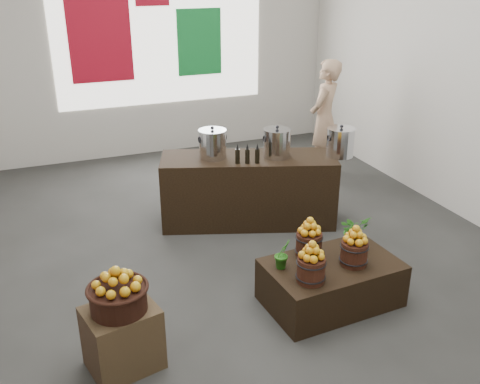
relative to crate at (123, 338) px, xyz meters
name	(u,v)px	position (x,y,z in m)	size (l,w,h in m)	color
ground	(222,252)	(1.27, 1.36, -0.26)	(7.00, 7.00, 0.00)	#31312F
back_wall	(140,24)	(1.27, 4.86, 1.74)	(6.00, 0.04, 4.00)	#B7B3A9
back_opening	(160,23)	(1.57, 4.84, 1.74)	(3.20, 0.02, 2.40)	white
deco_red_left	(99,33)	(0.67, 4.83, 1.64)	(0.90, 0.04, 1.40)	#A20C1F
deco_green_right	(199,42)	(2.17, 4.83, 1.44)	(0.70, 0.04, 1.00)	#137C30
crate	(123,338)	(0.00, 0.00, 0.00)	(0.51, 0.42, 0.51)	brown
wicker_basket	(118,299)	(0.00, 0.00, 0.35)	(0.41, 0.41, 0.19)	black
apples_in_basket	(116,278)	(0.00, 0.00, 0.53)	(0.32, 0.32, 0.17)	#971304
display_table	(331,283)	(1.88, 0.16, -0.05)	(1.17, 0.72, 0.40)	black
apple_bucket_front_left	(311,270)	(1.56, -0.03, 0.26)	(0.23, 0.23, 0.22)	#3D1910
apples_in_bucket_front_left	(312,250)	(1.56, -0.03, 0.44)	(0.18, 0.18, 0.16)	#971304
apple_bucket_front_right	(354,253)	(2.04, 0.08, 0.26)	(0.23, 0.23, 0.22)	#3D1910
apples_in_bucket_front_right	(356,234)	(2.04, 0.08, 0.44)	(0.18, 0.18, 0.16)	#971304
apple_bucket_rear	(309,244)	(1.75, 0.36, 0.26)	(0.23, 0.23, 0.22)	#3D1910
apples_in_bucket_rear	(310,226)	(1.75, 0.36, 0.44)	(0.18, 0.18, 0.16)	#971304
herb_garnish_right	(354,230)	(2.23, 0.38, 0.30)	(0.27, 0.23, 0.30)	#215E13
herb_garnish_left	(283,254)	(1.44, 0.26, 0.28)	(0.15, 0.12, 0.27)	#215E13
counter	(248,190)	(1.82, 1.94, 0.15)	(1.98, 0.63, 0.81)	black
stock_pot_left	(213,145)	(1.43, 2.07, 0.71)	(0.31, 0.31, 0.31)	silver
stock_pot_center	(277,144)	(2.12, 1.84, 0.71)	(0.31, 0.31, 0.31)	silver
stock_pot_right	(340,143)	(2.80, 1.61, 0.71)	(0.31, 0.31, 0.31)	silver
oil_cruets	(250,153)	(1.75, 1.75, 0.67)	(0.22, 0.05, 0.23)	black
shopper	(324,119)	(3.39, 2.98, 0.57)	(0.60, 0.40, 1.65)	tan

